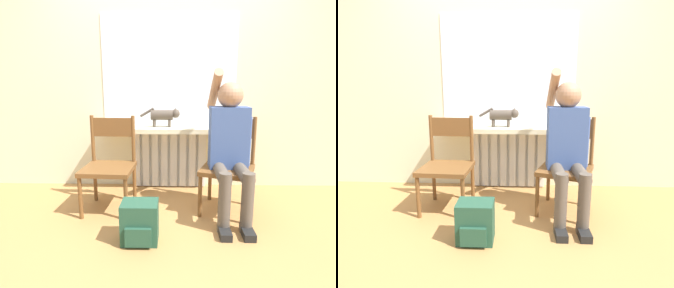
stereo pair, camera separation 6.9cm
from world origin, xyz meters
The scene contains 10 objects.
ground_plane centered at (0.00, 0.00, 0.00)m, with size 12.00×12.00×0.00m, color #B27F47.
wall_with_window centered at (0.00, 1.23, 1.35)m, with size 7.00×0.06×2.70m.
radiator centered at (0.00, 1.15, 0.33)m, with size 0.84×0.08×0.67m.
windowsill centered at (0.00, 1.03, 0.69)m, with size 1.53×0.34×0.05m.
window_glass centered at (0.00, 1.19, 1.31)m, with size 1.47×0.01×1.19m.
chair_left centered at (-0.55, 0.55, 0.44)m, with size 0.47×0.47×0.87m.
chair_right centered at (0.56, 0.55, 0.44)m, with size 0.58×0.58×0.87m.
person centered at (0.55, 0.44, 0.66)m, with size 0.36×0.96×1.30m.
cat centered at (-0.05, 1.04, 0.84)m, with size 0.43×0.11×0.21m.
backpack centered at (-0.19, -0.04, 0.15)m, with size 0.27×0.24×0.31m.
Camera 1 is at (0.06, -1.97, 1.17)m, focal length 30.00 mm.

